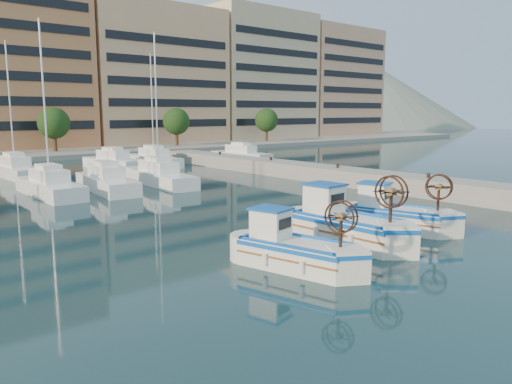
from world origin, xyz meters
name	(u,v)px	position (x,y,z in m)	size (l,w,h in m)	color
ground	(387,246)	(0.00, 0.00, 0.00)	(300.00, 300.00, 0.00)	#1B4347
quay	(402,183)	(13.00, 8.00, 0.60)	(3.00, 60.00, 1.20)	gray
waterfront	(61,75)	(9.23, 65.04, 11.10)	(180.00, 40.00, 25.60)	gray
hill_east	(365,127)	(140.00, 110.00, 0.00)	(160.00, 160.00, 50.00)	slate
yacht_marina	(73,176)	(-3.14, 27.81, 0.53)	(39.30, 23.50, 11.50)	white
fishing_boat_a	(294,248)	(-5.19, 0.33, 0.74)	(2.70, 4.43, 2.69)	silver
fishing_boat_b	(345,224)	(-1.08, 1.39, 0.87)	(2.34, 5.12, 3.15)	silver
fishing_boat_c	(395,214)	(2.67, 1.48, 0.78)	(3.04, 4.66, 2.83)	silver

